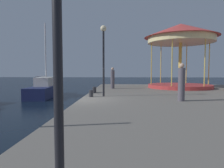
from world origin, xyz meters
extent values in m
plane|color=black|center=(0.00, 0.00, 0.00)|extent=(120.00, 120.00, 0.00)
cube|color=slate|center=(6.73, 0.00, 0.40)|extent=(13.47, 23.73, 0.80)
cube|color=#19214C|center=(-4.59, 6.94, 0.48)|extent=(2.11, 5.91, 0.96)
cube|color=beige|center=(-4.60, 7.07, 1.35)|extent=(1.39, 2.63, 0.78)
cylinder|color=silver|center=(-4.61, 7.23, 3.77)|extent=(0.12, 0.12, 5.62)
cylinder|color=silver|center=(-4.53, 5.93, 1.86)|extent=(0.22, 2.62, 0.08)
cylinder|color=#B23333|center=(7.48, 7.41, 0.95)|extent=(5.56, 5.56, 0.30)
cylinder|color=gold|center=(7.48, 7.41, 2.93)|extent=(0.28, 0.28, 3.67)
cylinder|color=#F2E099|center=(7.48, 7.41, 5.02)|extent=(5.73, 5.73, 0.50)
cone|color=#C63D38|center=(7.48, 7.41, 5.86)|extent=(6.36, 6.36, 1.19)
cylinder|color=gold|center=(10.01, 7.41, 2.93)|extent=(0.08, 0.08, 3.67)
cylinder|color=gold|center=(8.75, 9.60, 2.93)|extent=(0.08, 0.08, 3.67)
cylinder|color=gold|center=(6.22, 9.60, 2.93)|extent=(0.08, 0.08, 3.67)
cylinder|color=gold|center=(4.95, 7.41, 2.93)|extent=(0.08, 0.08, 3.67)
cylinder|color=gold|center=(6.22, 5.21, 2.93)|extent=(0.08, 0.08, 3.67)
cylinder|color=gold|center=(8.75, 5.21, 2.93)|extent=(0.08, 0.08, 3.67)
cylinder|color=black|center=(1.41, -8.30, 2.84)|extent=(0.12, 0.12, 4.08)
cylinder|color=black|center=(1.17, 1.19, 2.72)|extent=(0.12, 0.12, 3.83)
sphere|color=#F9E5B2|center=(1.17, 1.19, 4.81)|extent=(0.36, 0.36, 0.36)
cylinder|color=#2D2D33|center=(0.47, 0.85, 1.00)|extent=(0.24, 0.24, 0.40)
cylinder|color=#2D2D33|center=(0.36, 3.25, 1.00)|extent=(0.24, 0.24, 0.40)
cylinder|color=#2D2D33|center=(0.37, 2.95, 1.00)|extent=(0.24, 0.24, 0.40)
cylinder|color=#514C56|center=(1.50, 6.36, 1.59)|extent=(0.34, 0.34, 1.58)
sphere|color=tan|center=(1.50, 6.36, 2.50)|extent=(0.24, 0.24, 0.24)
cylinder|color=#514C56|center=(5.26, -0.54, 1.64)|extent=(0.34, 0.34, 1.67)
sphere|color=tan|center=(5.26, -0.54, 2.59)|extent=(0.24, 0.24, 0.24)
camera|label=1|loc=(2.19, -10.76, 2.33)|focal=32.19mm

